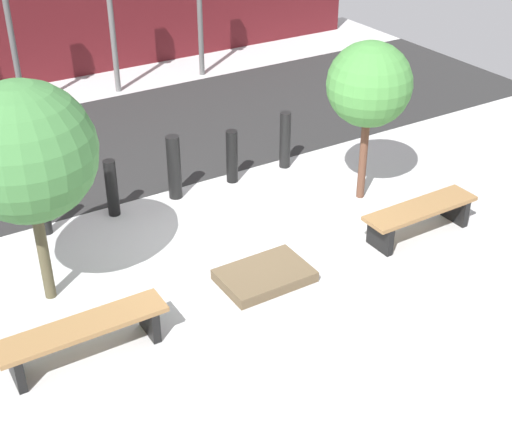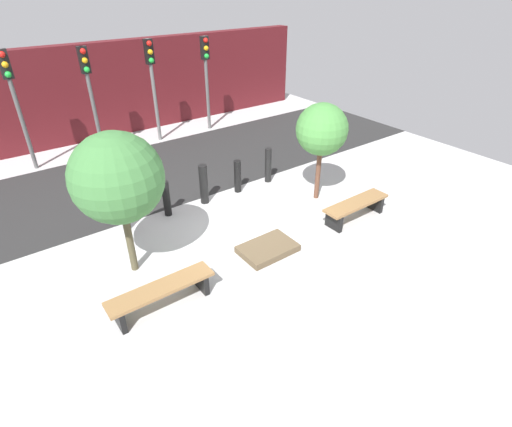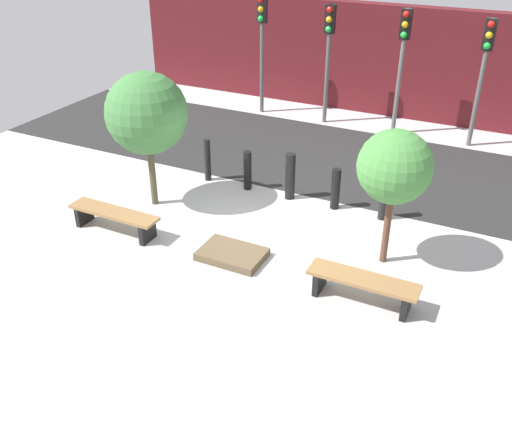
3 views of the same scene
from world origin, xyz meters
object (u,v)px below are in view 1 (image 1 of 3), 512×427
(tree_behind_right_bench, at_px, (369,85))
(bollard_left, at_px, (112,188))
(planter_bed, at_px, (265,276))
(bollard_center, at_px, (174,167))
(bollard_right, at_px, (232,157))
(bench_left, at_px, (84,333))
(bollard_far_left, at_px, (43,203))
(bench_right, at_px, (420,214))
(bollard_far_right, at_px, (285,140))
(tree_behind_left_bench, at_px, (25,153))

(tree_behind_right_bench, height_order, bollard_left, tree_behind_right_bench)
(planter_bed, height_order, tree_behind_right_bench, tree_behind_right_bench)
(planter_bed, bearing_deg, bollard_center, 90.00)
(tree_behind_right_bench, xyz_separation_m, bollard_right, (-1.50, 1.55, -1.44))
(bench_left, distance_m, bollard_left, 3.28)
(bollard_far_left, bearing_deg, planter_bed, -52.01)
(bench_right, xyz_separation_m, bollard_far_left, (-4.67, 2.91, 0.17))
(bench_right, relative_size, planter_bed, 1.53)
(bench_left, distance_m, bench_right, 5.12)
(bench_right, bearing_deg, bollard_center, 131.04)
(bench_right, xyz_separation_m, tree_behind_right_bench, (-0.00, 1.36, 1.56))
(tree_behind_right_bench, bearing_deg, bollard_center, 148.76)
(tree_behind_right_bench, bearing_deg, bollard_far_right, 105.95)
(planter_bed, height_order, bollard_right, bollard_right)
(bollard_far_left, distance_m, bollard_right, 3.17)
(bench_left, xyz_separation_m, bollard_center, (2.56, 2.91, 0.19))
(tree_behind_left_bench, distance_m, bollard_center, 3.36)
(tree_behind_left_bench, xyz_separation_m, bollard_far_left, (0.44, 1.55, -1.55))
(planter_bed, bearing_deg, tree_behind_left_bench, 155.67)
(tree_behind_left_bench, bearing_deg, bollard_far_left, 74.05)
(tree_behind_left_bench, bearing_deg, bollard_right, 23.23)
(tree_behind_left_bench, distance_m, bollard_far_right, 5.17)
(bench_right, xyz_separation_m, bollard_far_right, (-0.44, 2.91, 0.16))
(bollard_far_right, bearing_deg, bollard_far_left, 180.00)
(bench_right, xyz_separation_m, bollard_left, (-3.62, 2.91, 0.12))
(bench_right, relative_size, bollard_right, 2.01)
(tree_behind_right_bench, distance_m, bollard_left, 4.19)
(bench_left, xyz_separation_m, bench_right, (5.12, 0.00, 0.00))
(bollard_center, height_order, bollard_right, bollard_center)
(planter_bed, bearing_deg, tree_behind_right_bench, 24.33)
(bollard_center, bearing_deg, bollard_far_left, 180.00)
(bollard_left, bearing_deg, planter_bed, -68.67)
(bollard_far_left, xyz_separation_m, bollard_right, (3.17, 0.00, -0.06))
(bollard_center, bearing_deg, tree_behind_left_bench, -148.76)
(bench_left, xyz_separation_m, planter_bed, (2.56, 0.20, -0.27))
(bollard_left, height_order, bollard_center, bollard_center)
(planter_bed, distance_m, bollard_far_right, 3.46)
(bollard_far_left, bearing_deg, bollard_far_right, 0.00)
(tree_behind_right_bench, height_order, bollard_right, tree_behind_right_bench)
(bollard_center, bearing_deg, tree_behind_right_bench, -31.24)
(bench_left, xyz_separation_m, bollard_far_left, (0.44, 2.91, 0.17))
(tree_behind_left_bench, relative_size, bollard_right, 3.19)
(bollard_left, height_order, bollard_right, bollard_left)
(bench_left, bearing_deg, tree_behind_left_bench, 90.30)
(planter_bed, height_order, bollard_far_left, bollard_far_left)
(bench_left, relative_size, tree_behind_left_bench, 0.67)
(bollard_left, distance_m, bollard_center, 1.06)
(bollard_far_right, bearing_deg, bollard_left, 180.00)
(tree_behind_right_bench, relative_size, bollard_center, 2.40)
(tree_behind_right_bench, height_order, bollard_far_right, tree_behind_right_bench)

